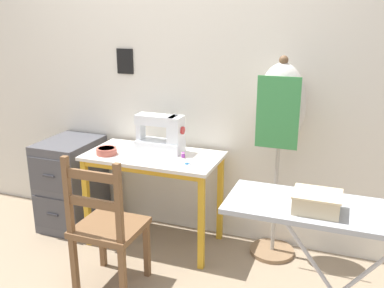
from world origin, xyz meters
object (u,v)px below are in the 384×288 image
at_px(thread_spool_near_machine, 183,155).
at_px(storage_box, 317,202).
at_px(sewing_machine, 162,135).
at_px(scissors, 191,165).
at_px(wooden_chair, 107,228).
at_px(dress_form, 280,117).
at_px(filing_cabinet, 72,183).
at_px(fabric_bowl, 107,151).
at_px(ironing_board, 345,220).

xyz_separation_m(thread_spool_near_machine, storage_box, (0.98, -0.88, 0.18)).
relative_size(sewing_machine, scissors, 2.50).
xyz_separation_m(wooden_chair, dress_form, (0.90, 0.76, 0.61)).
bearing_deg(filing_cabinet, sewing_machine, 4.49).
xyz_separation_m(thread_spool_near_machine, filing_cabinet, (-0.99, 0.02, -0.36)).
bearing_deg(sewing_machine, thread_spool_near_machine, -22.58).
distance_m(fabric_bowl, wooden_chair, 0.66).
relative_size(wooden_chair, dress_form, 0.63).
bearing_deg(thread_spool_near_machine, storage_box, -42.07).
xyz_separation_m(fabric_bowl, scissors, (0.65, 0.00, -0.02)).
bearing_deg(wooden_chair, thread_spool_near_machine, 67.58).
bearing_deg(thread_spool_near_machine, wooden_chair, -112.42).
bearing_deg(dress_form, ironing_board, -64.69).
relative_size(wooden_chair, filing_cabinet, 1.25).
xyz_separation_m(sewing_machine, filing_cabinet, (-0.79, -0.06, -0.47)).
height_order(fabric_bowl, dress_form, dress_form).
relative_size(fabric_bowl, dress_form, 0.10).
bearing_deg(scissors, filing_cabinet, 172.83).
distance_m(sewing_machine, ironing_board, 1.58).
bearing_deg(storage_box, wooden_chair, 168.32).
xyz_separation_m(sewing_machine, dress_form, (0.84, 0.05, 0.19)).
height_order(sewing_machine, scissors, sewing_machine).
bearing_deg(ironing_board, scissors, 144.47).
bearing_deg(dress_form, filing_cabinet, -175.89).
height_order(wooden_chair, storage_box, storage_box).
height_order(sewing_machine, storage_box, sewing_machine).
distance_m(fabric_bowl, ironing_board, 1.79).
relative_size(thread_spool_near_machine, wooden_chair, 0.04).
relative_size(fabric_bowl, wooden_chair, 0.16).
bearing_deg(sewing_machine, wooden_chair, -94.96).
xyz_separation_m(scissors, ironing_board, (0.99, -0.71, 0.11)).
height_order(wooden_chair, ironing_board, wooden_chair).
height_order(fabric_bowl, filing_cabinet, fabric_bowl).
height_order(scissors, thread_spool_near_machine, thread_spool_near_machine).
xyz_separation_m(sewing_machine, ironing_board, (1.29, -0.91, -0.02)).
xyz_separation_m(sewing_machine, wooden_chair, (-0.06, -0.71, -0.42)).
bearing_deg(scissors, thread_spool_near_machine, 131.81).
bearing_deg(scissors, sewing_machine, 146.54).
distance_m(sewing_machine, wooden_chair, 0.82).
relative_size(fabric_bowl, filing_cabinet, 0.21).
distance_m(ironing_board, storage_box, 0.16).
bearing_deg(ironing_board, sewing_machine, 144.94).
distance_m(fabric_bowl, dress_form, 1.25).
xyz_separation_m(fabric_bowl, dress_form, (1.19, 0.26, 0.29)).
height_order(thread_spool_near_machine, ironing_board, ironing_board).
height_order(scissors, dress_form, dress_form).
height_order(scissors, filing_cabinet, filing_cabinet).
relative_size(scissors, ironing_board, 0.14).
bearing_deg(sewing_machine, storage_box, -39.38).
distance_m(filing_cabinet, dress_form, 1.76).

